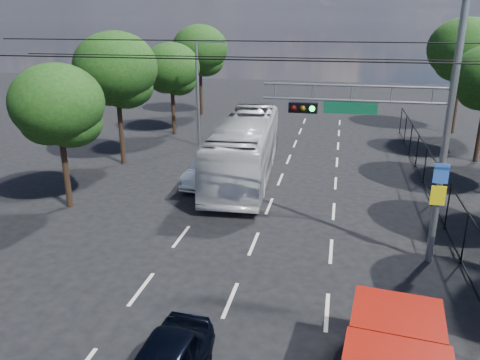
# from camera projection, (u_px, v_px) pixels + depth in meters

# --- Properties ---
(lane_markings) EXTENTS (6.12, 38.00, 0.01)m
(lane_markings) POSITION_uv_depth(u_px,v_px,m) (275.00, 192.00, 23.95)
(lane_markings) COLOR beige
(lane_markings) RESTS_ON ground
(signal_mast) EXTENTS (6.43, 0.39, 9.50)m
(signal_mast) POSITION_uv_depth(u_px,v_px,m) (410.00, 118.00, 15.64)
(signal_mast) COLOR slate
(signal_mast) RESTS_ON ground
(streetlight_left) EXTENTS (2.09, 0.22, 7.08)m
(streetlight_left) POSITION_uv_depth(u_px,v_px,m) (200.00, 89.00, 31.33)
(streetlight_left) COLOR slate
(streetlight_left) RESTS_ON ground
(utility_wires) EXTENTS (22.00, 5.04, 0.74)m
(utility_wires) POSITION_uv_depth(u_px,v_px,m) (260.00, 53.00, 16.82)
(utility_wires) COLOR black
(utility_wires) RESTS_ON ground
(fence_right) EXTENTS (0.06, 34.03, 2.00)m
(fence_right) POSITION_uv_depth(u_px,v_px,m) (442.00, 197.00, 20.41)
(fence_right) COLOR black
(fence_right) RESTS_ON ground
(tree_right_e) EXTENTS (5.28, 5.28, 8.58)m
(tree_right_e) POSITION_uv_depth(u_px,v_px,m) (464.00, 54.00, 34.51)
(tree_right_e) COLOR black
(tree_right_e) RESTS_ON ground
(tree_left_b) EXTENTS (4.08, 4.08, 6.63)m
(tree_left_b) POSITION_uv_depth(u_px,v_px,m) (59.00, 110.00, 20.62)
(tree_left_b) COLOR black
(tree_left_b) RESTS_ON ground
(tree_left_c) EXTENTS (4.80, 4.80, 7.80)m
(tree_left_c) POSITION_uv_depth(u_px,v_px,m) (117.00, 74.00, 26.94)
(tree_left_c) COLOR black
(tree_left_c) RESTS_ON ground
(tree_left_d) EXTENTS (4.20, 4.20, 6.83)m
(tree_left_d) POSITION_uv_depth(u_px,v_px,m) (172.00, 72.00, 34.48)
(tree_left_d) COLOR black
(tree_left_d) RESTS_ON ground
(tree_left_e) EXTENTS (4.92, 4.92, 7.99)m
(tree_left_e) POSITION_uv_depth(u_px,v_px,m) (200.00, 53.00, 41.65)
(tree_left_e) COLOR black
(tree_left_e) RESTS_ON ground
(white_bus) EXTENTS (3.63, 12.16, 3.34)m
(white_bus) POSITION_uv_depth(u_px,v_px,m) (245.00, 148.00, 25.65)
(white_bus) COLOR silver
(white_bus) RESTS_ON ground
(white_van) EXTENTS (2.17, 4.93, 1.57)m
(white_van) POSITION_uv_depth(u_px,v_px,m) (212.00, 169.00, 24.96)
(white_van) COLOR silver
(white_van) RESTS_ON ground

